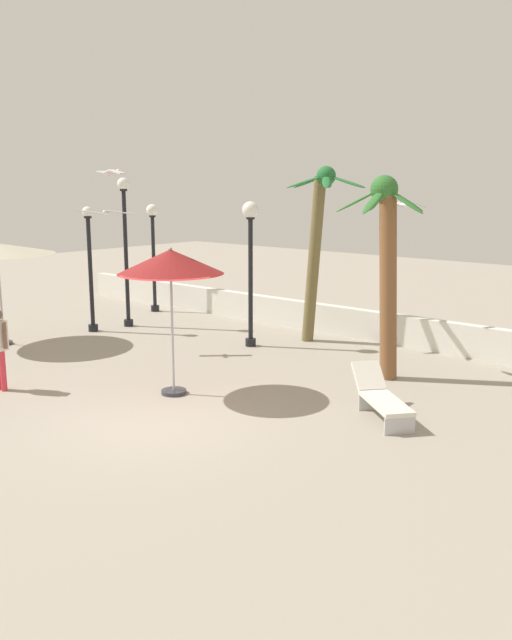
% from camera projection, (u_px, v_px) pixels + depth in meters
% --- Properties ---
extents(ground_plane, '(56.00, 56.00, 0.00)m').
position_uv_depth(ground_plane, '(156.00, 417.00, 12.24)').
color(ground_plane, '#9E9384').
extents(boundary_wall, '(25.20, 0.30, 0.81)m').
position_uv_depth(boundary_wall, '(382.00, 327.00, 18.08)').
color(boundary_wall, silver).
rests_on(boundary_wall, ground_plane).
extents(patio_umbrella_2, '(2.11, 2.11, 3.00)m').
position_uv_depth(patio_umbrella_2, '(171.00, 263.00, 13.10)').
color(patio_umbrella_2, '#333338').
rests_on(patio_umbrella_2, ground_plane).
extents(palm_tree_0, '(1.95, 1.98, 4.41)m').
position_uv_depth(palm_tree_0, '(387.00, 256.00, 14.28)').
color(palm_tree_0, brown).
rests_on(palm_tree_0, ground_plane).
extents(palm_tree_1, '(2.29, 2.10, 4.68)m').
position_uv_depth(palm_tree_1, '(318.00, 235.00, 17.55)').
color(palm_tree_1, brown).
rests_on(palm_tree_1, ground_plane).
extents(lamp_post_0, '(0.36, 0.36, 4.41)m').
position_uv_depth(lamp_post_0, '(125.00, 238.00, 19.66)').
color(lamp_post_0, black).
rests_on(lamp_post_0, ground_plane).
extents(lamp_post_1, '(0.43, 0.43, 3.79)m').
position_uv_depth(lamp_post_1, '(250.00, 249.00, 17.18)').
color(lamp_post_1, black).
rests_on(lamp_post_1, ground_plane).
extents(lamp_post_2, '(0.31, 0.31, 3.61)m').
position_uv_depth(lamp_post_2, '(90.00, 264.00, 19.08)').
color(lamp_post_2, black).
rests_on(lamp_post_2, ground_plane).
extents(lamp_post_3, '(0.39, 0.39, 3.58)m').
position_uv_depth(lamp_post_3, '(153.00, 243.00, 22.11)').
color(lamp_post_3, black).
rests_on(lamp_post_3, ground_plane).
extents(lounge_chair_0, '(1.82, 1.60, 0.84)m').
position_uv_depth(lounge_chair_0, '(381.00, 397.00, 12.19)').
color(lounge_chair_0, '#B7B7BC').
rests_on(lounge_chair_0, ground_plane).
extents(seagull_0, '(1.10, 1.03, 0.14)m').
position_uv_depth(seagull_0, '(106.00, 213.00, 16.54)').
color(seagull_0, white).
extents(seagull_1, '(1.06, 0.39, 0.14)m').
position_uv_depth(seagull_1, '(111.00, 172.00, 13.40)').
color(seagull_1, white).
extents(seagull_2, '(0.66, 1.22, 0.18)m').
position_uv_depth(seagull_2, '(403.00, 205.00, 16.22)').
color(seagull_2, white).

